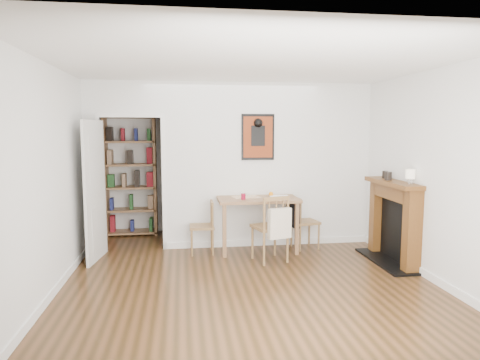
{
  "coord_description": "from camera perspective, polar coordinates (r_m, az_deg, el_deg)",
  "views": [
    {
      "loc": [
        -0.79,
        -5.3,
        1.86
      ],
      "look_at": [
        0.02,
        0.6,
        1.16
      ],
      "focal_mm": 32.0,
      "sensor_mm": 36.0,
      "label": 1
    }
  ],
  "objects": [
    {
      "name": "chair_right",
      "position": [
        6.82,
        8.52,
        -5.51
      ],
      "size": [
        0.53,
        0.48,
        0.83
      ],
      "color": "olive",
      "rests_on": "ground"
    },
    {
      "name": "mantel_lamp",
      "position": [
        5.99,
        21.77,
        0.64
      ],
      "size": [
        0.12,
        0.12,
        0.19
      ],
      "color": "silver",
      "rests_on": "fireplace"
    },
    {
      "name": "ceramic_jar_a",
      "position": [
        6.34,
        19.16,
        0.5
      ],
      "size": [
        0.1,
        0.1,
        0.12
      ],
      "primitive_type": "cylinder",
      "color": "black",
      "rests_on": "fireplace"
    },
    {
      "name": "ground",
      "position": [
        5.67,
        0.68,
        -12.46
      ],
      "size": [
        5.2,
        5.2,
        0.0
      ],
      "primitive_type": "plane",
      "color": "#57351C",
      "rests_on": "ground"
    },
    {
      "name": "notebook",
      "position": [
        6.66,
        5.23,
        -2.17
      ],
      "size": [
        0.3,
        0.24,
        0.01
      ],
      "primitive_type": "cube",
      "rotation": [
        0.0,
        0.0,
        -0.12
      ],
      "color": "white",
      "rests_on": "dining_table"
    },
    {
      "name": "fireplace",
      "position": [
        6.41,
        19.87,
        -4.92
      ],
      "size": [
        0.45,
        1.25,
        1.16
      ],
      "color": "brown",
      "rests_on": "ground"
    },
    {
      "name": "red_glass",
      "position": [
        6.37,
        0.44,
        -2.2
      ],
      "size": [
        0.07,
        0.07,
        0.09
      ],
      "primitive_type": "cylinder",
      "color": "maroon",
      "rests_on": "dining_table"
    },
    {
      "name": "orange_fruit",
      "position": [
        6.69,
        4.15,
        -1.87
      ],
      "size": [
        0.07,
        0.07,
        0.07
      ],
      "primitive_type": "sphere",
      "color": "orange",
      "rests_on": "dining_table"
    },
    {
      "name": "room_shell",
      "position": [
        6.73,
        -0.15,
        1.89
      ],
      "size": [
        5.2,
        5.2,
        5.2
      ],
      "color": "silver",
      "rests_on": "ground"
    },
    {
      "name": "chair_left",
      "position": [
        6.52,
        -5.11,
        -6.28
      ],
      "size": [
        0.4,
        0.4,
        0.8
      ],
      "color": "olive",
      "rests_on": "ground"
    },
    {
      "name": "bookshelf",
      "position": [
        7.8,
        -14.36,
        0.5
      ],
      "size": [
        0.89,
        0.36,
        2.12
      ],
      "color": "olive",
      "rests_on": "ground"
    },
    {
      "name": "dining_table",
      "position": [
        6.6,
        2.32,
        -3.17
      ],
      "size": [
        1.22,
        0.78,
        0.83
      ],
      "color": "olive",
      "rests_on": "ground"
    },
    {
      "name": "ceramic_jar_b",
      "position": [
        6.58,
        18.77,
        0.69
      ],
      "size": [
        0.09,
        0.09,
        0.11
      ],
      "primitive_type": "cylinder",
      "color": "black",
      "rests_on": "fireplace"
    },
    {
      "name": "placemat",
      "position": [
        6.6,
        0.81,
        -2.27
      ],
      "size": [
        0.45,
        0.36,
        0.0
      ],
      "primitive_type": "cube",
      "rotation": [
        0.0,
        0.0,
        0.17
      ],
      "color": "beige",
      "rests_on": "dining_table"
    },
    {
      "name": "chair_front",
      "position": [
        6.11,
        4.07,
        -6.33
      ],
      "size": [
        0.59,
        0.63,
        0.96
      ],
      "color": "olive",
      "rests_on": "ground"
    }
  ]
}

